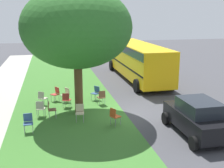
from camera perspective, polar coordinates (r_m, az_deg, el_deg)
ground at (r=15.28m, az=3.59°, el=-6.14°), size 80.00×80.00×0.00m
grass_verge at (r=14.75m, az=-8.52°, el=-7.02°), size 48.00×6.00×0.01m
street_tree at (r=14.56m, az=-7.17°, el=11.28°), size 5.64×5.64×6.69m
chair_0 at (r=14.25m, az=-6.56°, el=-5.53°), size 0.48×0.47×0.88m
chair_1 at (r=16.33m, az=-9.26°, el=-3.03°), size 0.54×0.53×0.88m
chair_2 at (r=16.62m, az=-2.16°, el=-2.54°), size 0.49×0.49×0.88m
chair_3 at (r=13.62m, az=0.50°, el=-6.37°), size 0.56×0.56×0.88m
chair_4 at (r=15.16m, az=-14.34°, el=-4.66°), size 0.49×0.49×0.88m
chair_5 at (r=16.94m, az=-13.99°, el=-2.65°), size 0.58×0.58×0.88m
chair_6 at (r=14.92m, az=-12.35°, el=-4.86°), size 0.44×0.44×0.88m
chair_7 at (r=17.57m, az=-3.30°, el=-1.63°), size 0.59×0.59×0.88m
chair_8 at (r=17.67m, az=-11.35°, el=-1.80°), size 0.58×0.58×0.88m
chair_9 at (r=17.38m, az=-9.36°, el=-1.98°), size 0.57×0.58×0.88m
chair_10 at (r=13.44m, az=-16.68°, el=-7.29°), size 0.45×0.44×0.88m
parked_car at (r=13.07m, az=16.93°, el=-6.44°), size 3.70×1.92×1.65m
school_bus at (r=23.07m, az=5.13°, el=5.32°), size 10.40×2.80×2.88m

